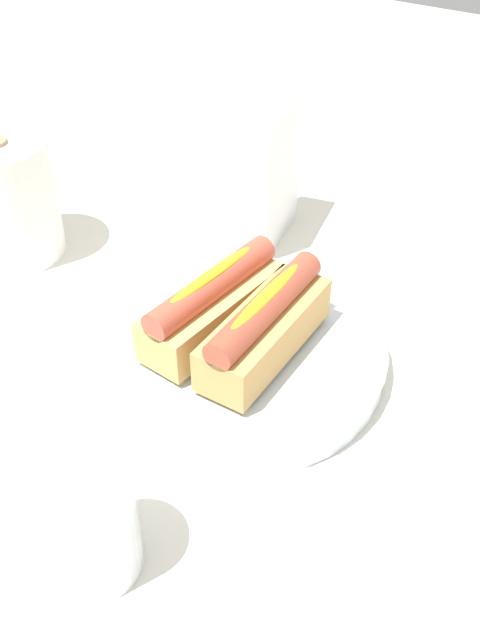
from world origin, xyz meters
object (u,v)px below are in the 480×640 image
hotdog_back (215,302)px  paper_towel_roll (5,200)px  serving_bowl (240,349)px  napkin_box (265,177)px  water_glass (87,528)px  hotdog_front (267,324)px

hotdog_back → paper_towel_roll: (0.02, 0.29, 0.01)m
serving_bowl → napkin_box: 0.23m
paper_towel_roll → napkin_box: bearing=-49.3°
water_glass → napkin_box: napkin_box is taller
water_glass → napkin_box: size_ratio=0.60×
hotdog_back → paper_towel_roll: size_ratio=1.14×
paper_towel_roll → serving_bowl: bearing=-92.9°
hotdog_back → paper_towel_roll: paper_towel_roll is taller
hotdog_back → water_glass: size_ratio=1.70×
paper_towel_roll → water_glass: bearing=-125.2°
water_glass → serving_bowl: bearing=7.4°
water_glass → napkin_box: (0.43, 0.13, 0.04)m
hotdog_front → paper_towel_roll: 0.34m
serving_bowl → water_glass: bearing=-172.6°
hotdog_back → water_glass: hotdog_back is taller
napkin_box → serving_bowl: bearing=-166.0°
serving_bowl → napkin_box: bearing=26.6°
paper_towel_roll → napkin_box: napkin_box is taller
serving_bowl → water_glass: 0.23m
hotdog_front → napkin_box: napkin_box is taller
hotdog_front → hotdog_back: 0.06m
serving_bowl → napkin_box: size_ratio=1.83×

